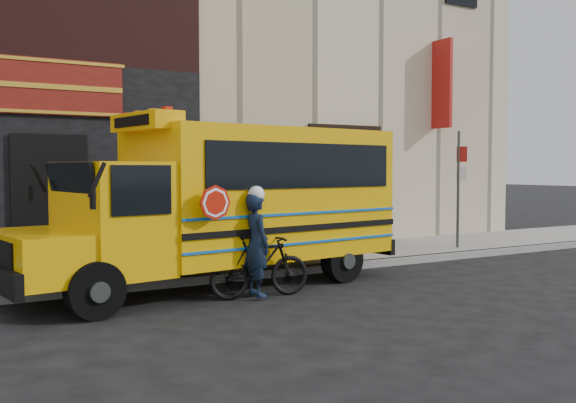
{
  "coord_description": "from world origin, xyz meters",
  "views": [
    {
      "loc": [
        -5.56,
        -7.9,
        2.06
      ],
      "look_at": [
        0.18,
        1.85,
        1.47
      ],
      "focal_mm": 40.0,
      "sensor_mm": 36.0,
      "label": 1
    }
  ],
  "objects_px": {
    "sign_pole": "(459,186)",
    "school_bus": "(231,200)",
    "cyclist": "(256,248)",
    "bicycle": "(260,266)"
  },
  "relations": [
    {
      "from": "sign_pole",
      "to": "school_bus",
      "type": "bearing_deg",
      "value": -170.92
    },
    {
      "from": "sign_pole",
      "to": "cyclist",
      "type": "height_order",
      "value": "sign_pole"
    },
    {
      "from": "sign_pole",
      "to": "cyclist",
      "type": "relative_size",
      "value": 1.81
    },
    {
      "from": "sign_pole",
      "to": "cyclist",
      "type": "distance_m",
      "value": 7.07
    },
    {
      "from": "school_bus",
      "to": "bicycle",
      "type": "relative_size",
      "value": 4.27
    },
    {
      "from": "school_bus",
      "to": "sign_pole",
      "type": "height_order",
      "value": "sign_pole"
    },
    {
      "from": "sign_pole",
      "to": "bicycle",
      "type": "relative_size",
      "value": 1.76
    },
    {
      "from": "sign_pole",
      "to": "bicycle",
      "type": "height_order",
      "value": "sign_pole"
    },
    {
      "from": "sign_pole",
      "to": "bicycle",
      "type": "xyz_separation_m",
      "value": [
        -6.56,
        -2.22,
        -1.13
      ]
    },
    {
      "from": "school_bus",
      "to": "cyclist",
      "type": "xyz_separation_m",
      "value": [
        -0.14,
        -1.22,
        -0.7
      ]
    }
  ]
}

